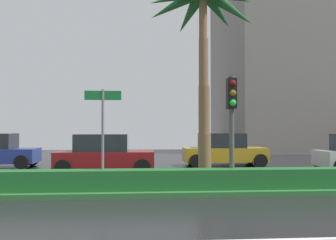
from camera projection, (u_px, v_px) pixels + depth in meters
ground_plane at (84, 185)px, 13.13m from camera, size 90.00×42.00×0.10m
median_strip at (79, 186)px, 12.14m from camera, size 85.50×4.00×0.15m
median_hedge at (72, 180)px, 10.75m from camera, size 76.50×0.70×0.60m
palm_tree_centre_left at (203, 15)px, 12.69m from camera, size 3.94×3.95×7.11m
traffic_signal_median_right at (232, 110)px, 11.41m from camera, size 0.28×0.43×3.47m
street_name_sign at (103, 125)px, 11.02m from camera, size 1.10×0.08×3.00m
car_in_traffic_third at (104, 154)px, 16.31m from camera, size 4.30×2.02×1.72m
car_in_traffic_fourth at (224, 150)px, 19.36m from camera, size 4.30×2.02×1.72m
building_far_right at (318, 61)px, 34.76m from camera, size 17.97×13.31×16.79m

